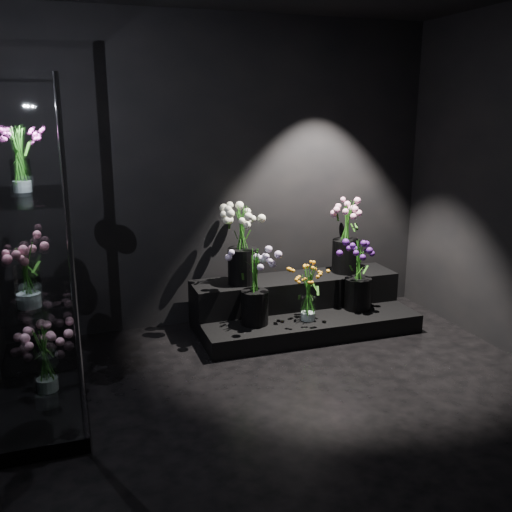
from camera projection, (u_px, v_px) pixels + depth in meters
name	position (u px, v px, depth m)	size (l,w,h in m)	color
floor	(311.00, 420.00, 3.74)	(4.00, 4.00, 0.00)	black
wall_back	(226.00, 174.00, 5.22)	(4.00, 4.00, 0.00)	black
display_riser	(300.00, 306.00, 5.35)	(1.98, 0.88, 0.44)	black
display_case	(24.00, 261.00, 3.48)	(0.59, 0.99, 2.17)	black
bouquet_orange_bells	(309.00, 293.00, 5.00)	(0.34, 0.34, 0.49)	white
bouquet_lilac	(255.00, 281.00, 4.88)	(0.39, 0.39, 0.67)	black
bouquet_purple	(359.00, 273.00, 5.26)	(0.38, 0.38, 0.66)	black
bouquet_cream_roses	(242.00, 239.00, 5.10)	(0.46, 0.46, 0.70)	black
bouquet_pink_roses	(347.00, 233.00, 5.46)	(0.41, 0.41, 0.70)	black
bouquet_case_pink	(26.00, 272.00, 3.32)	(0.32, 0.32, 0.41)	white
bouquet_case_magenta	(19.00, 157.00, 3.46)	(0.31, 0.31, 0.41)	white
bouquet_case_base_pink	(45.00, 357.00, 3.87)	(0.39, 0.39, 0.47)	white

